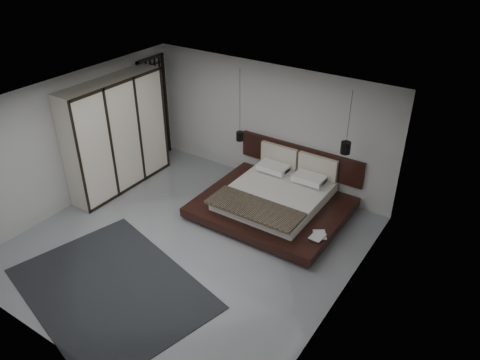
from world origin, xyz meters
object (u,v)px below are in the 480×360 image
Objects in this scene: lattice_screen at (155,110)px; pendant_right at (346,148)px; pendant_left at (240,136)px; bed at (275,199)px; rug at (111,288)px; wardrobe at (116,135)px.

pendant_right reaches higher than lattice_screen.
pendant_left is 1.28× the size of pendant_right.
rug is at bearing -107.79° from bed.
pendant_left reaches higher than wardrobe.
pendant_left and pendant_right have the same top height.
pendant_left is 4.28m from rug.
wardrobe is (-2.32, -1.47, -0.01)m from pendant_left.
lattice_screen is 1.55m from wardrobe.
pendant_left reaches higher than lattice_screen.
wardrobe is (-4.75, -1.47, -0.38)m from pendant_right.
wardrobe is 3.76m from rug.
lattice_screen is 2.03× the size of pendant_right.
bed is (3.79, -0.55, -1.00)m from lattice_screen.
pendant_right reaches higher than rug.
lattice_screen is 1.01× the size of wardrobe.
wardrobe reaches higher than bed.
lattice_screen is at bearing 122.40° from rug.
rug is at bearing -120.15° from pendant_right.
rug is (-1.16, -3.60, -0.29)m from bed.
lattice_screen is 1.58× the size of pendant_left.
wardrobe is (-3.54, -0.98, 0.97)m from bed.
pendant_left is at bearing 90.88° from rug.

